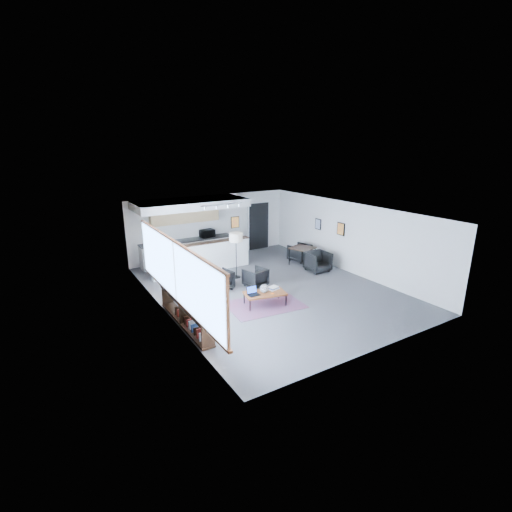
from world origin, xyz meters
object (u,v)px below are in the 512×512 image
laptop (253,292)px  book_stack (273,288)px  armchair_left (221,279)px  dining_chair_near (318,262)px  coffee_table (265,294)px  microwave (207,233)px  floor_lamp (236,239)px  dining_table (302,249)px  dining_chair_far (299,253)px  ceramic_pot (264,289)px  armchair_right (255,276)px

laptop → book_stack: laptop is taller
laptop → armchair_left: armchair_left is taller
armchair_left → dining_chair_near: armchair_left is taller
coffee_table → microwave: bearing=96.7°
dining_chair_near → microwave: microwave is taller
armchair_left → floor_lamp: floor_lamp is taller
coffee_table → dining_table: dining_table is taller
coffee_table → dining_chair_far: 4.65m
armchair_left → microwave: 3.60m
laptop → dining_chair_near: dining_chair_near is taller
laptop → dining_chair_far: 4.89m
coffee_table → dining_chair_far: dining_chair_far is taller
coffee_table → laptop: size_ratio=3.98×
laptop → floor_lamp: floor_lamp is taller
ceramic_pot → armchair_left: (-0.55, 1.81, -0.17)m
dining_chair_near → book_stack: bearing=-151.8°
laptop → dining_table: bearing=33.5°
book_stack → dining_chair_near: (3.02, 1.49, -0.09)m
coffee_table → microwave: microwave is taller
book_stack → laptop: bearing=-178.8°
coffee_table → book_stack: (0.36, 0.09, 0.07)m
floor_lamp → book_stack: bearing=-91.5°
armchair_right → dining_chair_far: armchair_right is taller
ceramic_pot → dining_chair_near: (3.39, 1.57, -0.18)m
armchair_right → dining_table: size_ratio=0.65×
ceramic_pot → dining_table: (3.39, 2.52, 0.11)m
ceramic_pot → microwave: microwave is taller
ceramic_pot → dining_table: dining_table is taller
ceramic_pot → dining_chair_far: 4.66m
book_stack → ceramic_pot: bearing=-167.4°
coffee_table → armchair_left: (-0.57, 1.82, -0.01)m
armchair_left → armchair_right: 1.18m
armchair_left → dining_chair_near: size_ratio=1.01×
armchair_left → floor_lamp: bearing=-152.2°
laptop → armchair_right: bearing=56.5°
armchair_right → dining_table: dining_table is taller
ceramic_pot → armchair_right: (0.57, 1.46, -0.18)m
dining_chair_far → microwave: microwave is taller
armchair_right → floor_lamp: 1.54m
ceramic_pot → armchair_left: bearing=106.9°
armchair_left → armchair_right: armchair_left is taller
coffee_table → ceramic_pot: (-0.02, 0.01, 0.16)m
coffee_table → microwave: 5.26m
book_stack → dining_chair_near: 3.37m
laptop → armchair_left: size_ratio=0.47×
dining_chair_near → microwave: size_ratio=1.22×
book_stack → coffee_table: bearing=-165.4°
laptop → dining_chair_near: bearing=22.1°
dining_table → armchair_left: bearing=-169.8°
dining_table → microwave: (-2.89, 2.65, 0.49)m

